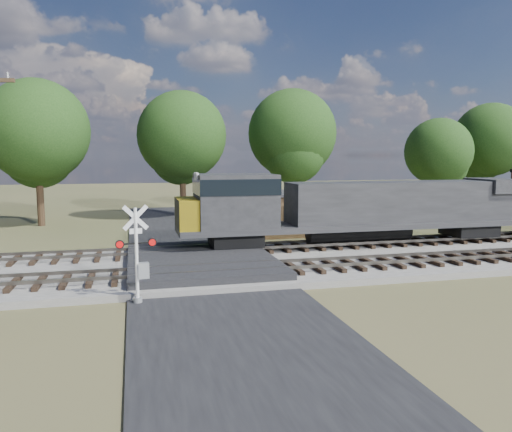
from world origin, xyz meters
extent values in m
plane|color=#3D4424|center=(0.00, 0.00, 0.00)|extent=(160.00, 160.00, 0.00)
cube|color=gray|center=(10.00, 0.50, 0.15)|extent=(140.00, 10.00, 0.30)
cube|color=black|center=(0.00, 0.00, 0.04)|extent=(7.00, 60.00, 0.08)
cube|color=#262628|center=(0.00, 0.50, 0.32)|extent=(7.00, 9.00, 0.62)
cube|color=black|center=(2.00, -2.00, 0.39)|extent=(44.00, 2.60, 0.18)
cube|color=#5C564E|center=(10.00, -2.72, 0.55)|extent=(140.00, 0.08, 0.15)
cube|color=#5C564E|center=(10.00, -1.28, 0.55)|extent=(140.00, 0.08, 0.15)
cube|color=black|center=(2.00, 3.00, 0.39)|extent=(44.00, 2.60, 0.18)
cube|color=#5C564E|center=(10.00, 2.28, 0.55)|extent=(140.00, 0.08, 0.15)
cube|color=#5C564E|center=(10.00, 3.72, 0.55)|extent=(140.00, 0.08, 0.15)
cylinder|color=silver|center=(-3.10, -4.90, 1.83)|extent=(0.13, 0.13, 3.66)
cylinder|color=gray|center=(-3.10, -4.90, 0.14)|extent=(0.33, 0.33, 0.27)
cube|color=silver|center=(-3.10, -4.90, 3.29)|extent=(0.95, 0.19, 0.96)
cube|color=silver|center=(-3.10, -4.90, 3.29)|extent=(0.95, 0.19, 0.96)
cube|color=silver|center=(-3.10, -4.90, 2.79)|extent=(0.46, 0.10, 0.20)
cube|color=black|center=(-3.10, -4.90, 2.33)|extent=(1.45, 0.28, 0.05)
cylinder|color=red|center=(-3.69, -4.99, 2.33)|extent=(0.34, 0.14, 0.33)
cylinder|color=red|center=(-2.52, -4.81, 2.33)|extent=(0.34, 0.14, 0.33)
cube|color=gray|center=(-2.88, -4.86, 1.28)|extent=(0.45, 0.34, 0.59)
cylinder|color=silver|center=(4.85, 7.56, 2.14)|extent=(0.15, 0.15, 4.28)
cylinder|color=gray|center=(4.85, 7.56, 0.16)|extent=(0.38, 0.38, 0.32)
cube|color=silver|center=(4.85, 7.56, 3.85)|extent=(1.11, 0.23, 1.12)
cube|color=silver|center=(4.85, 7.56, 3.85)|extent=(1.11, 0.23, 1.12)
cube|color=silver|center=(4.85, 7.56, 3.26)|extent=(0.53, 0.12, 0.24)
cube|color=black|center=(4.85, 7.56, 2.73)|extent=(1.70, 0.36, 0.06)
cylinder|color=red|center=(5.53, 7.68, 2.73)|extent=(0.40, 0.17, 0.38)
cylinder|color=red|center=(4.16, 7.44, 2.73)|extent=(0.40, 0.17, 0.38)
cube|color=gray|center=(4.58, 7.52, 1.50)|extent=(0.53, 0.40, 0.69)
cube|color=#402F1B|center=(7.20, 9.91, 1.41)|extent=(4.10, 4.10, 2.82)
cube|color=#2C2C2E|center=(7.20, 9.91, 2.92)|extent=(4.51, 4.51, 0.20)
cylinder|color=black|center=(-10.28, 18.70, 2.88)|extent=(0.56, 0.56, 5.76)
sphere|color=#173410|center=(-10.28, 18.70, 7.48)|extent=(8.06, 8.06, 8.06)
cylinder|color=black|center=(1.25, 21.56, 2.82)|extent=(0.56, 0.56, 5.64)
sphere|color=#173410|center=(1.25, 21.56, 7.34)|extent=(7.90, 7.90, 7.90)
cylinder|color=black|center=(11.40, 21.02, 2.92)|extent=(0.56, 0.56, 5.84)
sphere|color=#173410|center=(11.40, 21.02, 7.60)|extent=(8.18, 8.18, 8.18)
cylinder|color=black|center=(25.44, 18.86, 2.28)|extent=(0.56, 0.56, 4.57)
sphere|color=#173410|center=(25.44, 18.86, 5.94)|extent=(6.40, 6.40, 6.40)
cylinder|color=black|center=(33.93, 22.33, 2.77)|extent=(0.56, 0.56, 5.55)
sphere|color=#173410|center=(33.93, 22.33, 7.21)|extent=(7.77, 7.77, 7.77)
camera|label=1|loc=(-3.18, -23.64, 5.57)|focal=35.00mm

